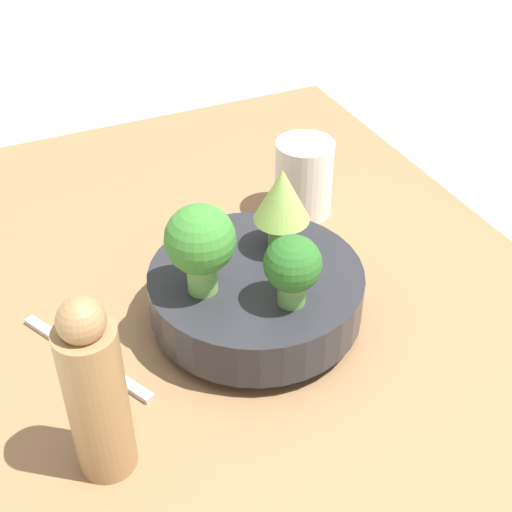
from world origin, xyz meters
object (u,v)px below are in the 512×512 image
(bowl, at_px, (256,293))
(fork, at_px, (86,357))
(cup, at_px, (304,178))
(pepper_mill, at_px, (96,393))

(bowl, distance_m, fork, 0.17)
(cup, height_order, fork, cup)
(cup, distance_m, fork, 0.34)
(pepper_mill, bearing_deg, bowl, 120.11)
(cup, bearing_deg, fork, -65.35)
(pepper_mill, relative_size, fork, 1.11)
(cup, xyz_separation_m, fork, (0.14, -0.30, -0.04))
(bowl, distance_m, pepper_mill, 0.21)
(pepper_mill, height_order, fork, pepper_mill)
(cup, bearing_deg, pepper_mill, -50.29)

